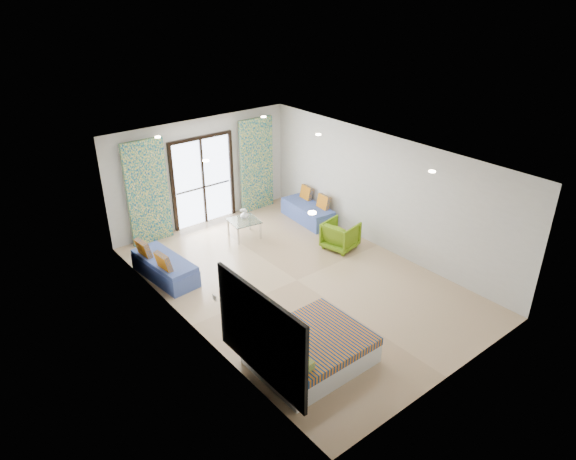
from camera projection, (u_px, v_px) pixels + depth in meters
floor at (297, 280)px, 10.80m from camera, size 5.00×7.50×0.01m
ceiling at (298, 157)px, 9.60m from camera, size 5.00×7.50×0.01m
wall_back at (202, 172)px, 12.82m from camera, size 5.00×0.01×2.70m
wall_front at (459, 308)px, 7.59m from camera, size 5.00×0.01×2.70m
wall_left at (186, 262)px, 8.80m from camera, size 0.01×7.50×2.70m
wall_right at (382, 193)px, 11.61m from camera, size 0.01×7.50×2.70m
balcony_door at (203, 176)px, 12.84m from camera, size 1.76×0.08×2.28m
balcony_rail at (203, 187)px, 12.99m from camera, size 1.52×0.03×0.04m
curtain_left at (148, 193)px, 11.87m from camera, size 1.00×0.10×2.50m
curtain_right at (257, 165)px, 13.61m from camera, size 1.00×0.10×2.50m
downlight_a at (312, 213)px, 7.44m from camera, size 0.12×0.12×0.02m
downlight_b at (432, 171)px, 9.01m from camera, size 0.12×0.12×0.02m
downlight_c at (206, 161)px, 9.53m from camera, size 0.12×0.12×0.02m
downlight_d at (318, 135)px, 11.10m from camera, size 0.12×0.12×0.02m
downlight_e at (158, 137)px, 10.93m from camera, size 0.12×0.12×0.02m
downlight_f at (264, 117)px, 12.50m from camera, size 0.12×0.12×0.02m
headboard at (260, 335)px, 7.49m from camera, size 0.06×2.10×1.50m
switch_plate at (214, 298)px, 8.35m from camera, size 0.02×0.10×0.10m
bed at (310, 350)px, 8.39m from camera, size 1.82×1.48×0.63m
daybed_left at (164, 267)px, 10.79m from camera, size 0.80×1.72×0.82m
daybed_right at (308, 212)px, 13.35m from camera, size 0.76×1.65×0.79m
coffee_table at (244, 222)px, 12.42m from camera, size 0.77×0.77×0.78m
vase at (244, 215)px, 12.44m from camera, size 0.25×0.25×0.20m
armchair at (341, 234)px, 11.94m from camera, size 0.80×0.83×0.73m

